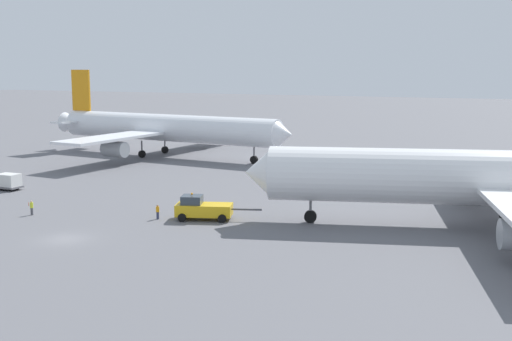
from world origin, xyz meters
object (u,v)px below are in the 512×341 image
at_px(airliner_being_pushed, 488,179).
at_px(ground_crew_ramp_agent_by_cones, 32,208).
at_px(ground_crew_marshaller_foreground, 158,212).
at_px(gse_container_dolly_flat, 9,181).
at_px(airliner_at_gate_left, 165,128).
at_px(pushback_tug, 202,208).

xyz_separation_m(airliner_being_pushed, ground_crew_ramp_agent_by_cones, (-46.09, -13.82, -4.23)).
bearing_deg(airliner_being_pushed, ground_crew_ramp_agent_by_cones, -163.30).
height_order(airliner_being_pushed, ground_crew_marshaller_foreground, airliner_being_pushed).
xyz_separation_m(gse_container_dolly_flat, ground_crew_ramp_agent_by_cones, (13.28, -10.20, -0.34)).
relative_size(airliner_at_gate_left, pushback_tug, 5.51).
bearing_deg(gse_container_dolly_flat, pushback_tug, -8.10).
bearing_deg(ground_crew_marshaller_foreground, airliner_being_pushed, 16.98).
bearing_deg(pushback_tug, airliner_at_gate_left, 126.12).
distance_m(airliner_being_pushed, pushback_tug, 29.34).
height_order(ground_crew_ramp_agent_by_cones, ground_crew_marshaller_foreground, ground_crew_ramp_agent_by_cones).
bearing_deg(airliner_at_gate_left, ground_crew_ramp_agent_by_cones, -75.97).
bearing_deg(gse_container_dolly_flat, ground_crew_marshaller_foreground, -13.08).
bearing_deg(airliner_being_pushed, airliner_at_gate_left, 150.45).
xyz_separation_m(pushback_tug, gse_container_dolly_flat, (-31.43, 4.47, -0.05)).
relative_size(gse_container_dolly_flat, ground_crew_ramp_agent_by_cones, 1.99).
xyz_separation_m(airliner_at_gate_left, ground_crew_ramp_agent_by_cones, (11.63, -46.54, -4.26)).
bearing_deg(ground_crew_ramp_agent_by_cones, airliner_being_pushed, 16.70).
relative_size(ground_crew_ramp_agent_by_cones, ground_crew_marshaller_foreground, 1.03).
xyz_separation_m(airliner_at_gate_left, gse_container_dolly_flat, (-1.65, -36.34, -3.92)).
height_order(airliner_at_gate_left, ground_crew_marshaller_foreground, airliner_at_gate_left).
relative_size(airliner_being_pushed, gse_container_dolly_flat, 14.91).
bearing_deg(airliner_at_gate_left, ground_crew_marshaller_foreground, -59.26).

